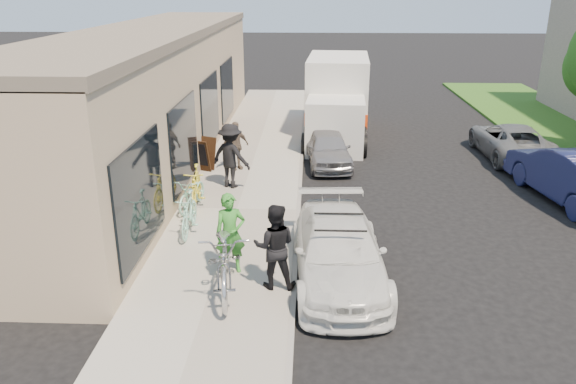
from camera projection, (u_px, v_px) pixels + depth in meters
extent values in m
plane|color=black|center=(317.00, 272.00, 11.39)|extent=(120.00, 120.00, 0.00)
cube|color=#9E9A8E|center=(237.00, 211.00, 14.24)|extent=(3.00, 34.00, 0.15)
cube|color=gray|center=(298.00, 213.00, 14.19)|extent=(0.12, 34.00, 0.13)
cube|color=tan|center=(156.00, 98.00, 18.38)|extent=(3.50, 20.00, 4.00)
cube|color=#6B5F50|center=(150.00, 31.00, 17.65)|extent=(3.60, 20.00, 0.25)
cube|color=black|center=(140.00, 196.00, 10.96)|extent=(0.06, 3.00, 2.20)
cube|color=black|center=(184.00, 142.00, 14.71)|extent=(0.06, 3.00, 2.20)
cube|color=black|center=(210.00, 110.00, 18.45)|extent=(0.06, 3.00, 2.20)
cube|color=black|center=(227.00, 89.00, 22.20)|extent=(0.06, 3.00, 2.20)
cylinder|color=black|center=(194.00, 192.00, 14.25)|extent=(0.05, 0.05, 0.75)
cylinder|color=black|center=(196.00, 186.00, 14.72)|extent=(0.05, 0.05, 0.75)
cylinder|color=black|center=(194.00, 175.00, 14.36)|extent=(0.10, 0.50, 0.05)
cube|color=black|center=(200.00, 156.00, 16.86)|extent=(0.64, 0.46, 0.98)
cube|color=black|center=(207.00, 153.00, 17.16)|extent=(0.64, 0.46, 0.98)
cube|color=black|center=(200.00, 155.00, 16.81)|extent=(0.50, 0.34, 0.70)
imported|color=silver|center=(338.00, 251.00, 10.92)|extent=(1.94, 4.31, 1.23)
cylinder|color=black|center=(341.00, 231.00, 10.27)|extent=(0.97, 0.04, 0.04)
cylinder|color=black|center=(339.00, 214.00, 11.03)|extent=(0.97, 0.04, 0.04)
imported|color=gray|center=(328.00, 148.00, 17.94)|extent=(1.62, 3.38, 1.12)
cube|color=silver|center=(335.00, 126.00, 19.23)|extent=(2.07, 2.07, 1.85)
cube|color=black|center=(335.00, 115.00, 19.10)|extent=(1.80, 0.17, 0.88)
cube|color=silver|center=(337.00, 93.00, 21.75)|extent=(2.50, 4.23, 2.83)
cube|color=red|center=(337.00, 110.00, 21.97)|extent=(2.52, 4.25, 0.54)
cylinder|color=black|center=(306.00, 144.00, 19.06)|extent=(0.29, 0.79, 0.78)
cylinder|color=black|center=(363.00, 146.00, 18.87)|extent=(0.29, 0.79, 0.78)
cylinder|color=black|center=(308.00, 136.00, 20.06)|extent=(0.29, 0.79, 0.78)
cylinder|color=black|center=(363.00, 138.00, 19.87)|extent=(0.29, 0.79, 0.78)
cylinder|color=black|center=(314.00, 114.00, 23.51)|extent=(0.29, 0.79, 0.78)
cylinder|color=black|center=(361.00, 115.00, 23.32)|extent=(0.29, 0.79, 0.78)
imported|color=#171D46|center=(573.00, 174.00, 14.95)|extent=(2.29, 4.68, 1.48)
imported|color=#595C5E|center=(510.00, 140.00, 18.79)|extent=(2.00, 4.19, 1.15)
imported|color=#B3B3B5|center=(225.00, 257.00, 10.28)|extent=(1.21, 2.58, 1.30)
imported|color=#33872D|center=(230.00, 233.00, 10.86)|extent=(0.67, 0.52, 1.62)
imported|color=black|center=(275.00, 246.00, 10.30)|extent=(0.80, 0.62, 1.64)
imported|color=#92D9BE|center=(189.00, 213.00, 12.70)|extent=(0.44, 1.56, 0.93)
imported|color=#92D9BE|center=(192.00, 193.00, 14.13)|extent=(0.83, 1.63, 0.82)
imported|color=yellow|center=(196.00, 187.00, 14.22)|extent=(0.62, 1.74, 1.03)
imported|color=black|center=(231.00, 156.00, 15.47)|extent=(1.33, 1.11, 1.80)
imported|color=brown|center=(235.00, 146.00, 17.03)|extent=(0.93, 0.77, 1.48)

